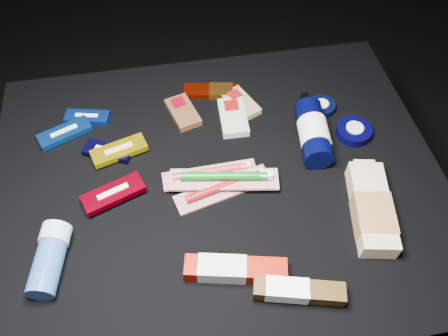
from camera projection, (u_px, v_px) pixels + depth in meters
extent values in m
plane|color=black|center=(220.00, 256.00, 1.27)|extent=(3.00, 3.00, 0.00)
cube|color=black|center=(219.00, 223.00, 1.11)|extent=(0.98, 0.78, 0.40)
cube|color=#0B2D99|center=(87.00, 117.00, 1.05)|extent=(0.11, 0.06, 0.01)
cube|color=silver|center=(87.00, 117.00, 1.05)|extent=(0.05, 0.02, 0.01)
cube|color=navy|center=(65.00, 133.00, 1.01)|extent=(0.13, 0.09, 0.01)
cube|color=white|center=(65.00, 133.00, 1.01)|extent=(0.06, 0.03, 0.02)
cube|color=black|center=(108.00, 151.00, 0.98)|extent=(0.11, 0.08, 0.01)
cube|color=beige|center=(108.00, 151.00, 0.98)|extent=(0.06, 0.03, 0.01)
cube|color=#DDB706|center=(119.00, 150.00, 0.98)|extent=(0.13, 0.08, 0.01)
cube|color=#BBBBB7|center=(119.00, 150.00, 0.97)|extent=(0.06, 0.03, 0.02)
cube|color=maroon|center=(114.00, 194.00, 0.90)|extent=(0.14, 0.09, 0.01)
cube|color=white|center=(113.00, 193.00, 0.90)|extent=(0.07, 0.03, 0.02)
cube|color=#52321A|center=(183.00, 112.00, 1.05)|extent=(0.08, 0.12, 0.02)
cube|color=#70000F|center=(179.00, 105.00, 1.07)|extent=(0.04, 0.04, 0.02)
cube|color=#B4B4AD|center=(233.00, 117.00, 1.04)|extent=(0.07, 0.12, 0.02)
cube|color=maroon|center=(231.00, 108.00, 1.06)|extent=(0.04, 0.04, 0.02)
cube|color=olive|center=(241.00, 104.00, 1.07)|extent=(0.09, 0.11, 0.02)
cube|color=maroon|center=(235.00, 97.00, 1.08)|extent=(0.04, 0.04, 0.02)
cube|color=#6D0F03|center=(212.00, 91.00, 1.10)|extent=(0.14, 0.07, 0.01)
cube|color=#945D18|center=(221.00, 91.00, 1.09)|extent=(0.07, 0.05, 0.02)
cylinder|color=black|center=(313.00, 132.00, 0.98)|extent=(0.08, 0.17, 0.06)
cylinder|color=white|center=(314.00, 134.00, 0.98)|extent=(0.08, 0.08, 0.07)
cylinder|color=black|center=(307.00, 103.00, 1.04)|extent=(0.03, 0.02, 0.02)
cube|color=black|center=(305.00, 99.00, 1.05)|extent=(0.02, 0.03, 0.01)
cylinder|color=black|center=(322.00, 106.00, 1.06)|extent=(0.07, 0.07, 0.02)
cylinder|color=silver|center=(322.00, 106.00, 1.06)|extent=(0.03, 0.03, 0.02)
cylinder|color=black|center=(354.00, 131.00, 1.01)|extent=(0.08, 0.08, 0.02)
cylinder|color=silver|center=(354.00, 131.00, 1.01)|extent=(0.04, 0.04, 0.03)
cube|color=beige|center=(371.00, 208.00, 0.88)|extent=(0.11, 0.21, 0.04)
cube|color=#9C6A3D|center=(373.00, 217.00, 0.87)|extent=(0.09, 0.11, 0.04)
cube|color=beige|center=(363.00, 168.00, 0.94)|extent=(0.05, 0.03, 0.03)
cylinder|color=#274A91|center=(47.00, 268.00, 0.80)|extent=(0.07, 0.11, 0.05)
cylinder|color=#A8BDC8|center=(55.00, 235.00, 0.84)|extent=(0.06, 0.05, 0.06)
cube|color=#A59E9B|center=(223.00, 189.00, 0.93)|extent=(0.22, 0.10, 0.01)
cylinder|color=maroon|center=(223.00, 186.00, 0.92)|extent=(0.17, 0.06, 0.02)
cube|color=#B8B8B4|center=(258.00, 173.00, 0.94)|extent=(0.03, 0.02, 0.01)
cube|color=#AEA9A4|center=(210.00, 175.00, 0.94)|extent=(0.20, 0.05, 0.01)
cylinder|color=#AD2132|center=(210.00, 172.00, 0.93)|extent=(0.16, 0.02, 0.02)
cube|color=silver|center=(246.00, 166.00, 0.94)|extent=(0.02, 0.01, 0.01)
cube|color=beige|center=(224.00, 180.00, 0.93)|extent=(0.24, 0.09, 0.01)
cylinder|color=#056011|center=(224.00, 176.00, 0.91)|extent=(0.18, 0.05, 0.02)
cube|color=silver|center=(266.00, 175.00, 0.91)|extent=(0.03, 0.02, 0.01)
cube|color=#8A0E00|center=(236.00, 270.00, 0.81)|extent=(0.19, 0.08, 0.03)
cube|color=#B8B8B4|center=(222.00, 269.00, 0.81)|extent=(0.10, 0.06, 0.04)
cube|color=#3A260C|center=(299.00, 291.00, 0.78)|extent=(0.17, 0.08, 0.03)
cube|color=white|center=(287.00, 290.00, 0.78)|extent=(0.08, 0.06, 0.03)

